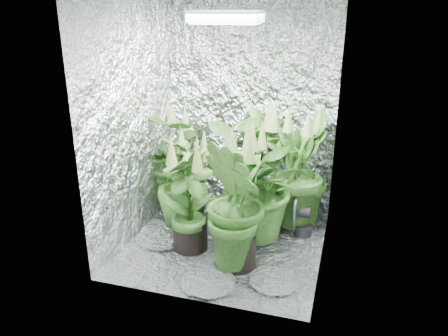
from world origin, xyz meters
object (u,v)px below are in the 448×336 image
plant_d (183,183)px  plant_f (189,198)px  plant_c (300,171)px  plant_e (252,186)px  circulation_fan (300,217)px  grow_lamp (226,17)px  plant_b (261,166)px  plant_a (181,159)px  plant_g (237,206)px

plant_d → plant_f: plant_f is taller
plant_c → plant_e: bearing=-131.0°
plant_d → circulation_fan: 1.07m
grow_lamp → plant_b: (0.16, 0.59, -1.32)m
plant_a → plant_c: plant_c is taller
plant_d → plant_g: plant_g is taller
plant_d → plant_e: size_ratio=0.85×
plant_a → plant_f: bearing=-63.4°
grow_lamp → plant_d: grow_lamp is taller
plant_a → plant_f: 0.85m
grow_lamp → plant_b: grow_lamp is taller
plant_c → plant_e: (-0.35, -0.40, -0.02)m
plant_f → circulation_fan: size_ratio=2.50×
grow_lamp → plant_b: size_ratio=0.45×
plant_g → plant_d: bearing=142.5°
plant_f → plant_g: plant_g is taller
plant_e → plant_b: bearing=93.4°
plant_f → plant_g: size_ratio=0.90×
plant_c → plant_a: bearing=175.9°
plant_b → plant_e: 0.47m
plant_f → plant_e: bearing=31.6°
plant_a → plant_g: 1.21m
plant_e → grow_lamp: bearing=-147.5°
plant_b → plant_f: plant_b is taller
plant_b → plant_f: (-0.42, -0.75, -0.06)m
circulation_fan → grow_lamp: bearing=-150.3°
plant_f → circulation_fan: plant_f is taller
plant_g → circulation_fan: plant_g is taller
plant_e → circulation_fan: plant_e is taller
plant_a → plant_d: (0.19, -0.42, -0.07)m
plant_b → grow_lamp: bearing=-105.2°
plant_d → plant_g: 0.79m
plant_d → circulation_fan: plant_d is taller
plant_c → plant_g: 0.89m
plant_c → plant_e: 0.53m
plant_a → plant_c: size_ratio=0.97×
plant_c → plant_f: size_ratio=1.14×
plant_c → plant_d: bearing=-161.4°
plant_d → plant_g: (0.63, -0.48, 0.08)m
plant_c → plant_g: size_ratio=1.03×
plant_c → plant_e: size_ratio=1.04×
grow_lamp → plant_b: bearing=74.8°
plant_a → plant_e: (0.83, -0.48, 0.00)m
plant_b → plant_a: bearing=179.3°
plant_a → plant_e: size_ratio=1.01×
plant_a → plant_c: (1.18, -0.09, 0.03)m
plant_b → plant_c: bearing=-11.3°
plant_a → plant_g: plant_g is taller
plant_e → plant_f: bearing=-148.4°
plant_g → grow_lamp: bearing=120.6°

